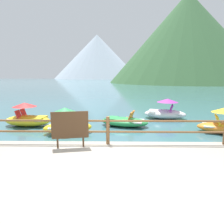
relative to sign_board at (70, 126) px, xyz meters
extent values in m
plane|color=#3D6B75|center=(1.20, 38.83, -1.13)|extent=(200.00, 200.00, 0.00)
cylinder|color=brown|center=(1.20, 0.38, -0.25)|extent=(0.12, 0.12, 0.95)
cylinder|color=brown|center=(1.20, 0.38, 0.08)|extent=(23.80, 0.07, 0.07)
cylinder|color=brown|center=(1.20, 0.38, -0.30)|extent=(23.80, 0.07, 0.07)
cube|color=silver|center=(0.00, 0.01, 0.02)|extent=(1.09, 0.25, 0.80)
cube|color=#4C331E|center=(0.00, -0.01, 0.02)|extent=(1.16, 0.25, 0.88)
cylinder|color=#4C331E|center=(-0.41, -0.07, -0.55)|extent=(0.06, 0.06, 0.35)
cylinder|color=#4C331E|center=(0.40, 0.09, -0.55)|extent=(0.06, 0.06, 0.35)
ellipsoid|color=white|center=(4.58, 6.61, -0.84)|extent=(2.81, 1.93, 0.57)
cube|color=silver|center=(4.58, 6.61, -0.74)|extent=(2.20, 1.56, 0.06)
cube|color=purple|center=(4.83, 6.84, -0.67)|extent=(0.48, 0.48, 0.08)
cube|color=purple|center=(5.01, 6.80, -0.45)|extent=(0.29, 0.44, 0.43)
cube|color=purple|center=(4.71, 6.30, -0.67)|extent=(0.48, 0.48, 0.08)
cube|color=purple|center=(4.88, 6.25, -0.45)|extent=(0.29, 0.44, 0.43)
cube|color=white|center=(3.90, 6.77, -0.68)|extent=(0.77, 1.07, 0.12)
cone|color=purple|center=(4.71, 6.58, 0.03)|extent=(1.58, 1.58, 0.22)
ellipsoid|color=yellow|center=(-0.80, 3.11, -0.86)|extent=(2.46, 1.62, 0.53)
cube|color=silver|center=(-0.80, 3.11, -0.77)|extent=(1.93, 1.31, 0.06)
cube|color=#339956|center=(-0.91, 2.85, -0.70)|extent=(0.48, 0.48, 0.08)
cube|color=#339956|center=(-1.08, 2.81, -0.48)|extent=(0.29, 0.44, 0.43)
cube|color=#339956|center=(-1.01, 3.29, -0.70)|extent=(0.48, 0.48, 0.08)
cube|color=#339956|center=(-1.19, 3.25, -0.48)|extent=(0.29, 0.44, 0.43)
cube|color=yellow|center=(-0.19, 3.26, -0.71)|extent=(0.67, 0.89, 0.12)
cone|color=#339956|center=(-0.91, 3.09, 0.00)|extent=(1.30, 1.30, 0.22)
ellipsoid|color=yellow|center=(-3.30, 4.55, -0.84)|extent=(2.60, 1.55, 0.57)
cube|color=silver|center=(-3.30, 4.55, -0.74)|extent=(2.04, 1.26, 0.06)
cube|color=red|center=(-3.52, 4.31, -0.67)|extent=(0.44, 0.44, 0.08)
cube|color=red|center=(-3.69, 4.33, -0.45)|extent=(0.24, 0.42, 0.43)
cube|color=red|center=(-3.47, 4.83, -0.67)|extent=(0.44, 0.44, 0.08)
cube|color=red|center=(-3.64, 4.85, -0.45)|extent=(0.24, 0.42, 0.43)
cube|color=yellow|center=(-2.62, 4.49, -0.68)|extent=(0.63, 0.97, 0.12)
cone|color=red|center=(-3.43, 4.57, 0.03)|extent=(1.36, 1.36, 0.22)
ellipsoid|color=green|center=(1.94, 4.57, -0.89)|extent=(2.83, 1.96, 0.47)
cube|color=silver|center=(1.94, 4.57, -0.81)|extent=(2.22, 1.58, 0.06)
cube|color=orange|center=(2.20, 4.76, -0.74)|extent=(0.50, 0.50, 0.08)
cube|color=orange|center=(2.37, 4.71, -0.52)|extent=(0.31, 0.44, 0.43)
cube|color=orange|center=(2.05, 4.27, -0.74)|extent=(0.50, 0.50, 0.08)
cube|color=orange|center=(2.23, 4.22, -0.52)|extent=(0.31, 0.44, 0.43)
cube|color=green|center=(1.26, 4.77, -0.75)|extent=(0.80, 1.02, 0.12)
cube|color=yellow|center=(6.45, 3.11, -0.73)|extent=(0.50, 0.50, 0.08)
cube|color=yellow|center=(6.28, 3.16, -0.51)|extent=(0.31, 0.44, 0.43)
cube|color=yellow|center=(6.59, 3.56, -0.73)|extent=(0.50, 0.50, 0.08)
cube|color=yellow|center=(6.42, 3.61, -0.51)|extent=(0.31, 0.44, 0.43)
cone|color=yellow|center=(6.58, 3.32, -0.03)|extent=(1.41, 1.41, 0.22)
cone|color=#386038|center=(25.38, 68.96, 13.70)|extent=(51.81, 51.81, 29.67)
cone|color=#386038|center=(15.01, 74.96, 7.77)|extent=(28.50, 28.50, 17.80)
cone|color=#9EADBC|center=(-11.17, 140.94, 13.39)|extent=(57.67, 57.67, 29.05)
camera|label=1|loc=(1.47, -6.60, 1.62)|focal=33.99mm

